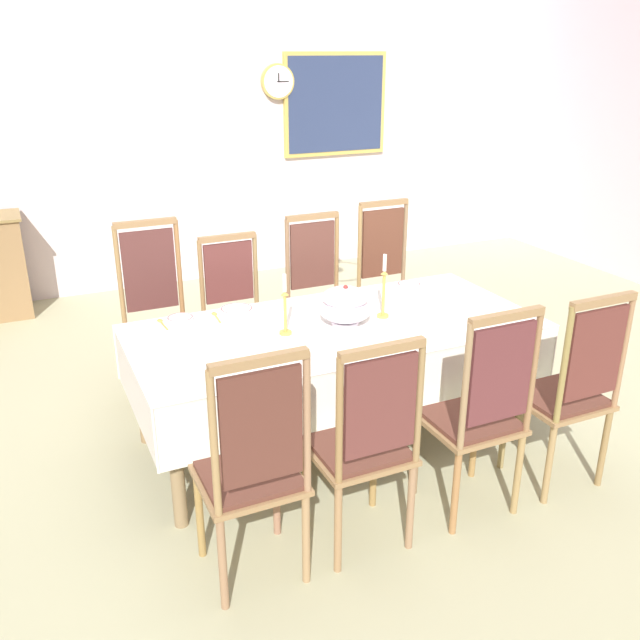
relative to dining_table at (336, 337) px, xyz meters
The scene contains 22 objects.
ground 0.69m from the dining_table, 90.00° to the right, with size 8.21×6.82×0.04m, color #B0B089.
back_wall 3.59m from the dining_table, 90.00° to the left, with size 8.21×0.08×3.41m, color silver.
dining_table is the anchor object (origin of this frame).
tablecloth 0.01m from the dining_table, 90.00° to the left, with size 2.36×1.09×0.35m.
chair_south_a 1.27m from the dining_table, 131.76° to the right, with size 0.44×0.42×1.16m.
chair_north_a 1.27m from the dining_table, 131.65° to the left, with size 0.44×0.42×1.22m.
chair_south_b 0.99m from the dining_table, 107.99° to the right, with size 0.44×0.42×1.10m.
chair_north_b 0.99m from the dining_table, 108.03° to the left, with size 0.44×0.42×1.06m.
chair_south_c 1.00m from the dining_table, 70.79° to the right, with size 0.44×0.42×1.14m.
chair_north_c 1.00m from the dining_table, 70.79° to the left, with size 0.44×0.42×1.15m.
chair_south_d 1.31m from the dining_table, 45.98° to the right, with size 0.44×0.42×1.13m.
chair_north_d 1.31m from the dining_table, 46.09° to the left, with size 0.44×0.42×1.19m.
soup_tureen 0.20m from the dining_table, ahead, with size 0.30×0.30×0.24m.
candlestick_west 0.38m from the dining_table, behind, with size 0.07×0.07×0.35m.
candlestick_east 0.39m from the dining_table, ahead, with size 0.07×0.07×0.39m.
bowl_near_left 0.92m from the dining_table, 151.58° to the left, with size 0.15×0.15×0.03m.
bowl_near_right 0.63m from the dining_table, 138.57° to the left, with size 0.20×0.20×0.04m.
bowl_far_left 0.83m from the dining_table, 27.65° to the left, with size 0.15×0.15×0.04m.
spoon_primary 1.02m from the dining_table, 153.17° to the left, with size 0.03×0.18×0.01m.
spoon_secondary 0.74m from the dining_table, 143.59° to the left, with size 0.03×0.18×0.01m.
mounted_clock 3.72m from the dining_table, 73.71° to the left, with size 0.34×0.06×0.34m.
framed_painting 3.88m from the dining_table, 64.27° to the left, with size 1.15×0.05×1.03m.
Camera 1 is at (-1.61, -3.26, 2.23)m, focal length 38.27 mm.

